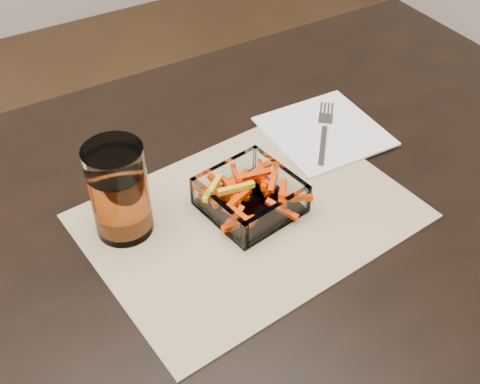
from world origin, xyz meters
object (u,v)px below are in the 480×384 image
Objects in this scene: glass_bowl at (250,197)px; tumbler at (120,194)px; dining_table at (176,292)px; fork at (324,130)px.

glass_bowl is 0.19m from tumbler.
dining_table is 0.37m from fork.
glass_bowl is at bearing -17.50° from tumbler.
dining_table is 11.40× the size of tumbler.
fork is (0.34, 0.11, 0.10)m from dining_table.
dining_table is 0.18m from glass_bowl.
tumbler is 0.96× the size of fork.
tumbler is (-0.04, 0.07, 0.16)m from dining_table.
glass_bowl is (0.14, 0.02, 0.11)m from dining_table.
tumbler is 0.38m from fork.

